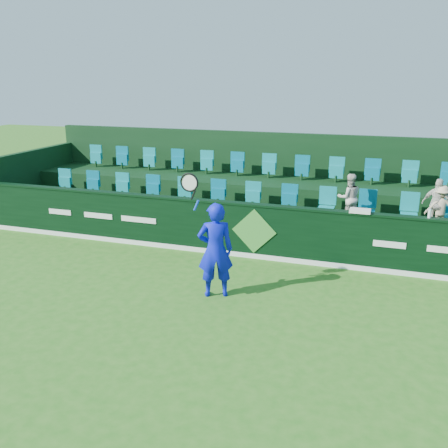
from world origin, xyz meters
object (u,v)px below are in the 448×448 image
(tennis_player, at_px, (215,249))
(drinks_bottle, at_px, (430,213))
(spectator_middle, at_px, (437,204))
(spectator_right, at_px, (440,208))
(spectator_left, at_px, (349,198))
(towel, at_px, (360,211))

(tennis_player, xyz_separation_m, drinks_bottle, (4.04, 2.39, 0.47))
(spectator_middle, distance_m, spectator_right, 0.11)
(spectator_left, bearing_deg, towel, 86.25)
(spectator_middle, bearing_deg, spectator_right, -160.81)
(spectator_left, xyz_separation_m, spectator_right, (2.09, 0.00, -0.07))
(towel, xyz_separation_m, drinks_bottle, (1.44, 0.00, 0.07))
(spectator_middle, xyz_separation_m, drinks_bottle, (-0.24, -1.12, 0.05))
(tennis_player, relative_size, towel, 5.63)
(spectator_left, xyz_separation_m, spectator_middle, (2.01, 0.00, 0.00))
(spectator_right, bearing_deg, towel, 26.29)
(spectator_left, height_order, spectator_middle, spectator_middle)
(spectator_left, bearing_deg, drinks_bottle, 127.18)
(spectator_left, distance_m, spectator_right, 2.09)
(tennis_player, bearing_deg, towel, 42.60)
(tennis_player, distance_m, towel, 3.55)
(tennis_player, bearing_deg, spectator_left, 57.24)
(towel, height_order, drinks_bottle, drinks_bottle)
(spectator_left, relative_size, spectator_right, 1.14)
(spectator_middle, height_order, drinks_bottle, spectator_middle)
(spectator_right, height_order, drinks_bottle, spectator_right)
(tennis_player, distance_m, drinks_bottle, 4.71)
(tennis_player, height_order, spectator_middle, tennis_player)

